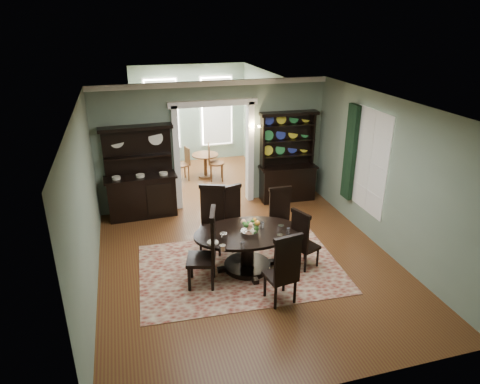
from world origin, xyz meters
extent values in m
cube|color=#583717|center=(0.00, 0.00, -0.01)|extent=(5.50, 6.00, 0.01)
cube|color=white|center=(0.00, 0.00, 3.00)|extent=(5.50, 6.00, 0.01)
cube|color=gray|center=(-2.75, 0.00, 1.50)|extent=(0.01, 6.00, 3.00)
cube|color=gray|center=(2.75, 0.00, 1.50)|extent=(0.01, 6.00, 3.00)
cube|color=gray|center=(0.00, -3.00, 1.50)|extent=(5.50, 0.01, 3.00)
cube|color=gray|center=(-1.83, 3.00, 1.50)|extent=(1.85, 0.01, 3.00)
cube|color=gray|center=(1.83, 3.00, 1.50)|extent=(1.85, 0.01, 3.00)
cube|color=gray|center=(0.00, 3.00, 2.75)|extent=(1.80, 0.01, 0.50)
cube|color=silver|center=(0.00, 2.95, 2.94)|extent=(5.50, 0.10, 0.12)
cube|color=#583717|center=(0.00, 4.75, -0.01)|extent=(3.50, 3.50, 0.01)
cube|color=white|center=(0.00, 4.75, 3.00)|extent=(3.50, 3.50, 0.01)
cube|color=gray|center=(-1.75, 4.75, 1.50)|extent=(0.01, 3.50, 3.00)
cube|color=gray|center=(1.75, 4.75, 1.50)|extent=(0.01, 3.50, 3.00)
cube|color=gray|center=(0.00, 6.50, 1.50)|extent=(3.50, 0.01, 3.00)
cube|color=silver|center=(-0.85, 6.45, 1.55)|extent=(1.05, 0.06, 2.20)
cube|color=silver|center=(0.85, 6.45, 1.55)|extent=(1.05, 0.06, 2.20)
cube|color=silver|center=(-0.90, 3.00, 1.25)|extent=(0.14, 0.25, 2.50)
cube|color=silver|center=(0.90, 3.00, 1.25)|extent=(0.14, 0.25, 2.50)
cube|color=silver|center=(0.00, 3.00, 2.50)|extent=(2.08, 0.25, 0.14)
cube|color=white|center=(2.74, 0.60, 1.60)|extent=(0.02, 1.10, 2.00)
cube|color=silver|center=(2.73, 0.60, 1.60)|extent=(0.01, 1.22, 2.12)
cube|color=black|center=(2.65, 1.28, 1.60)|extent=(0.10, 0.35, 2.10)
cube|color=#C27F33|center=(0.95, 2.92, 1.85)|extent=(0.08, 0.05, 0.18)
sphere|color=#FFD88C|center=(0.85, 2.77, 1.93)|extent=(0.07, 0.07, 0.07)
sphere|color=#FFD88C|center=(1.05, 2.77, 1.93)|extent=(0.07, 0.07, 0.07)
cube|color=maroon|center=(-0.20, -0.07, 0.01)|extent=(3.80, 2.66, 0.01)
ellipsoid|color=black|center=(-0.08, -0.09, 0.74)|extent=(2.00, 1.32, 0.05)
cylinder|color=black|center=(-0.08, -0.09, 0.71)|extent=(1.88, 1.88, 0.03)
cylinder|color=black|center=(-0.08, -0.09, 0.39)|extent=(0.25, 0.25, 0.68)
cylinder|color=black|center=(-0.08, -0.09, 0.05)|extent=(0.86, 0.86, 0.10)
cylinder|color=white|center=(-0.06, -0.17, 0.79)|extent=(0.30, 0.30, 0.05)
cube|color=black|center=(-0.57, 0.71, 0.47)|extent=(0.61, 0.60, 0.06)
cube|color=black|center=(-0.50, 0.90, 0.89)|extent=(0.46, 0.22, 0.80)
cube|color=black|center=(-0.50, 0.90, 1.30)|extent=(0.51, 0.26, 0.08)
cylinder|color=black|center=(-0.82, 0.60, 0.24)|extent=(0.05, 0.05, 0.47)
cylinder|color=black|center=(-0.47, 0.47, 0.24)|extent=(0.05, 0.05, 0.47)
cylinder|color=black|center=(-0.68, 0.95, 0.24)|extent=(0.05, 0.05, 0.47)
cylinder|color=black|center=(-0.33, 0.81, 0.24)|extent=(0.05, 0.05, 0.47)
cube|color=black|center=(-0.07, 0.74, 0.45)|extent=(0.55, 0.54, 0.06)
cube|color=black|center=(-0.13, 0.92, 0.84)|extent=(0.44, 0.17, 0.76)
cube|color=black|center=(-0.13, 0.92, 1.23)|extent=(0.49, 0.20, 0.08)
cylinder|color=black|center=(-0.19, 0.52, 0.22)|extent=(0.05, 0.05, 0.45)
cylinder|color=black|center=(0.15, 0.62, 0.22)|extent=(0.05, 0.05, 0.45)
cylinder|color=black|center=(-0.29, 0.85, 0.22)|extent=(0.05, 0.05, 0.45)
cylinder|color=black|center=(0.05, 0.95, 0.22)|extent=(0.05, 0.05, 0.45)
cube|color=black|center=(0.83, 0.50, 0.43)|extent=(0.44, 0.42, 0.06)
cube|color=black|center=(0.83, 0.69, 0.81)|extent=(0.43, 0.05, 0.74)
cube|color=black|center=(0.83, 0.69, 1.19)|extent=(0.47, 0.07, 0.08)
cylinder|color=black|center=(0.66, 0.33, 0.22)|extent=(0.05, 0.05, 0.43)
cylinder|color=black|center=(1.00, 0.33, 0.22)|extent=(0.05, 0.05, 0.43)
cylinder|color=black|center=(0.66, 0.67, 0.22)|extent=(0.05, 0.05, 0.43)
cylinder|color=black|center=(1.00, 0.67, 0.22)|extent=(0.05, 0.05, 0.43)
cube|color=black|center=(-0.98, -0.37, 0.50)|extent=(0.60, 0.61, 0.07)
cube|color=black|center=(-0.77, -0.43, 0.94)|extent=(0.18, 0.50, 0.85)
cube|color=black|center=(-0.77, -0.43, 1.38)|extent=(0.22, 0.55, 0.09)
cylinder|color=black|center=(-1.12, -0.13, 0.25)|extent=(0.05, 0.05, 0.50)
cylinder|color=black|center=(-1.23, -0.51, 0.25)|extent=(0.05, 0.05, 0.50)
cylinder|color=black|center=(-0.74, -0.23, 0.25)|extent=(0.05, 0.05, 0.50)
cylinder|color=black|center=(-0.85, -0.61, 0.25)|extent=(0.05, 0.05, 0.50)
cube|color=black|center=(0.99, -0.31, 0.41)|extent=(0.52, 0.53, 0.05)
cube|color=black|center=(0.82, -0.37, 0.77)|extent=(0.20, 0.40, 0.70)
cube|color=black|center=(0.82, -0.37, 1.13)|extent=(0.23, 0.44, 0.07)
cylinder|color=black|center=(1.20, -0.40, 0.21)|extent=(0.05, 0.05, 0.41)
cylinder|color=black|center=(1.08, -0.10, 0.21)|extent=(0.05, 0.05, 0.41)
cylinder|color=black|center=(0.90, -0.52, 0.21)|extent=(0.05, 0.05, 0.41)
cylinder|color=black|center=(0.78, -0.22, 0.21)|extent=(0.05, 0.05, 0.41)
cube|color=black|center=(0.17, -1.15, 0.46)|extent=(0.52, 0.50, 0.06)
cube|color=black|center=(0.20, -1.34, 0.85)|extent=(0.46, 0.12, 0.77)
cube|color=black|center=(0.20, -1.34, 1.25)|extent=(0.50, 0.15, 0.08)
cylinder|color=black|center=(0.31, -0.94, 0.23)|extent=(0.05, 0.05, 0.46)
cylinder|color=black|center=(-0.04, -1.00, 0.23)|extent=(0.05, 0.05, 0.46)
cylinder|color=black|center=(0.37, -1.30, 0.23)|extent=(0.05, 0.05, 0.46)
cylinder|color=black|center=(0.02, -1.35, 0.23)|extent=(0.05, 0.05, 0.46)
cube|color=black|center=(-1.78, 2.72, 0.47)|extent=(1.53, 0.58, 0.95)
cube|color=black|center=(-1.78, 2.72, 0.97)|extent=(1.63, 0.63, 0.05)
cube|color=black|center=(-1.78, 2.92, 1.53)|extent=(1.52, 0.13, 1.12)
cube|color=black|center=(-1.78, 2.83, 1.42)|extent=(1.48, 0.32, 0.04)
cube|color=black|center=(-1.78, 2.81, 2.08)|extent=(1.62, 0.39, 0.08)
cube|color=black|center=(1.81, 2.71, 0.43)|extent=(1.35, 0.53, 0.86)
cube|color=black|center=(1.81, 2.71, 0.87)|extent=(1.45, 0.58, 0.04)
cube|color=black|center=(1.81, 2.90, 1.52)|extent=(1.34, 0.11, 1.30)
cube|color=black|center=(1.16, 2.81, 1.52)|extent=(0.06, 0.25, 1.33)
cube|color=black|center=(2.46, 2.81, 1.52)|extent=(0.06, 0.25, 1.33)
cube|color=black|center=(1.81, 2.79, 2.19)|extent=(1.44, 0.36, 0.08)
cube|color=black|center=(1.81, 2.81, 1.14)|extent=(1.34, 0.30, 0.03)
cube|color=black|center=(1.81, 2.81, 1.52)|extent=(1.34, 0.30, 0.03)
cube|color=black|center=(1.81, 2.81, 1.91)|extent=(1.34, 0.30, 0.03)
cylinder|color=brown|center=(0.13, 4.83, 0.67)|extent=(0.75, 0.75, 0.04)
cylinder|color=brown|center=(0.13, 4.83, 0.35)|extent=(0.09, 0.09, 0.65)
cylinder|color=brown|center=(0.13, 4.83, 0.03)|extent=(0.41, 0.41, 0.06)
cylinder|color=brown|center=(-0.55, 4.80, 0.44)|extent=(0.39, 0.39, 0.04)
cube|color=brown|center=(-0.38, 4.84, 0.69)|extent=(0.11, 0.35, 0.49)
cylinder|color=brown|center=(-0.72, 4.90, 0.22)|extent=(0.04, 0.04, 0.44)
cylinder|color=brown|center=(-0.65, 4.63, 0.22)|extent=(0.04, 0.04, 0.44)
cylinder|color=brown|center=(-0.45, 4.96, 0.22)|extent=(0.04, 0.04, 0.44)
cylinder|color=brown|center=(-0.38, 4.70, 0.22)|extent=(0.04, 0.04, 0.44)
cylinder|color=brown|center=(0.39, 4.52, 0.50)|extent=(0.45, 0.45, 0.04)
cube|color=brown|center=(0.19, 4.55, 0.78)|extent=(0.09, 0.40, 0.56)
cylinder|color=brown|center=(0.52, 4.34, 0.25)|extent=(0.04, 0.04, 0.50)
cylinder|color=brown|center=(0.56, 4.65, 0.25)|extent=(0.04, 0.04, 0.50)
cylinder|color=brown|center=(0.21, 4.39, 0.25)|extent=(0.04, 0.04, 0.50)
cylinder|color=brown|center=(0.26, 4.70, 0.25)|extent=(0.04, 0.04, 0.50)
camera|label=1|loc=(-2.04, -6.61, 4.39)|focal=32.00mm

